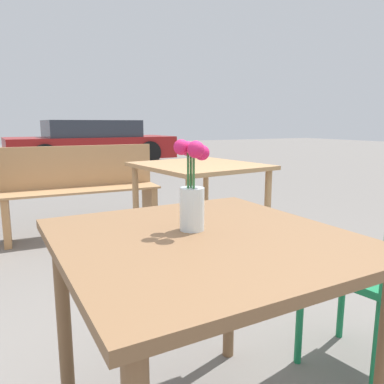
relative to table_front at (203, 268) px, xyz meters
The scene contains 6 objects.
table_front is the anchor object (origin of this frame).
flower_vase 0.23m from the table_front, 96.45° to the left, with size 0.12×0.12×0.28m.
cafe_chair 0.82m from the table_front, ahead, with size 0.46×0.46×0.89m.
bench_near 2.71m from the table_front, 86.40° to the left, with size 1.47×0.42×0.85m.
table_back 1.77m from the table_front, 61.69° to the left, with size 0.93×0.99×0.76m.
parked_car 9.29m from the table_front, 79.12° to the left, with size 4.26×1.84×1.14m.
Camera 1 is at (-0.53, -0.94, 1.06)m, focal length 35.00 mm.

